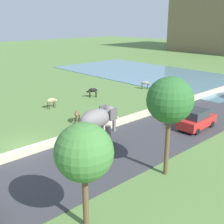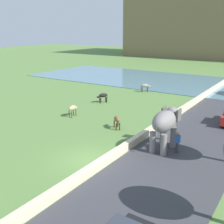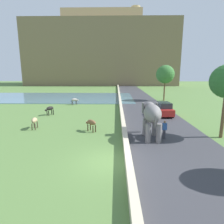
{
  "view_description": "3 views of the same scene",
  "coord_description": "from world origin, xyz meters",
  "px_view_note": "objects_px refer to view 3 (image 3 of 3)",
  "views": [
    {
      "loc": [
        19.1,
        -8.48,
        9.27
      ],
      "look_at": [
        1.12,
        8.01,
        1.41
      ],
      "focal_mm": 46.1,
      "sensor_mm": 36.0,
      "label": 1
    },
    {
      "loc": [
        10.83,
        -13.95,
        8.58
      ],
      "look_at": [
        -1.67,
        5.23,
        1.85
      ],
      "focal_mm": 45.67,
      "sensor_mm": 36.0,
      "label": 2
    },
    {
      "loc": [
        0.45,
        -11.12,
        5.54
      ],
      "look_at": [
        0.06,
        7.04,
        1.75
      ],
      "focal_mm": 30.67,
      "sensor_mm": 36.0,
      "label": 3
    }
  ],
  "objects_px": {
    "cow_tan": "(34,121)",
    "cow_brown": "(91,123)",
    "elephant": "(152,115)",
    "cow_grey": "(75,100)",
    "cow_black": "(50,109)",
    "person_beside_elephant": "(164,129)",
    "car_red": "(164,109)"
  },
  "relations": [
    {
      "from": "car_red",
      "to": "cow_grey",
      "type": "distance_m",
      "value": 15.72
    },
    {
      "from": "cow_brown",
      "to": "elephant",
      "type": "bearing_deg",
      "value": -19.74
    },
    {
      "from": "elephant",
      "to": "cow_tan",
      "type": "relative_size",
      "value": 2.45
    },
    {
      "from": "elephant",
      "to": "cow_black",
      "type": "xyz_separation_m",
      "value": [
        -11.68,
        8.85,
        -1.2
      ]
    },
    {
      "from": "cow_tan",
      "to": "cow_brown",
      "type": "distance_m",
      "value": 5.77
    },
    {
      "from": "person_beside_elephant",
      "to": "elephant",
      "type": "bearing_deg",
      "value": 169.59
    },
    {
      "from": "person_beside_elephant",
      "to": "cow_black",
      "type": "bearing_deg",
      "value": 144.63
    },
    {
      "from": "person_beside_elephant",
      "to": "cow_grey",
      "type": "distance_m",
      "value": 20.58
    },
    {
      "from": "person_beside_elephant",
      "to": "cow_tan",
      "type": "height_order",
      "value": "person_beside_elephant"
    },
    {
      "from": "cow_grey",
      "to": "cow_black",
      "type": "xyz_separation_m",
      "value": [
        -1.52,
        -8.22,
        0.0
      ]
    },
    {
      "from": "elephant",
      "to": "person_beside_elephant",
      "type": "xyz_separation_m",
      "value": [
        1.06,
        -0.2,
        -1.16
      ]
    },
    {
      "from": "cow_grey",
      "to": "elephant",
      "type": "bearing_deg",
      "value": -59.25
    },
    {
      "from": "elephant",
      "to": "cow_grey",
      "type": "bearing_deg",
      "value": 120.75
    },
    {
      "from": "person_beside_elephant",
      "to": "cow_black",
      "type": "height_order",
      "value": "person_beside_elephant"
    },
    {
      "from": "person_beside_elephant",
      "to": "cow_black",
      "type": "distance_m",
      "value": 15.62
    },
    {
      "from": "cow_tan",
      "to": "person_beside_elephant",
      "type": "bearing_deg",
      "value": -13.13
    },
    {
      "from": "elephant",
      "to": "cow_tan",
      "type": "distance_m",
      "value": 11.43
    },
    {
      "from": "cow_tan",
      "to": "cow_black",
      "type": "xyz_separation_m",
      "value": [
        -0.62,
        6.22,
        0.0
      ]
    },
    {
      "from": "elephant",
      "to": "cow_grey",
      "type": "xyz_separation_m",
      "value": [
        -10.15,
        17.06,
        -1.2
      ]
    },
    {
      "from": "elephant",
      "to": "cow_grey",
      "type": "distance_m",
      "value": 19.89
    },
    {
      "from": "elephant",
      "to": "cow_tan",
      "type": "bearing_deg",
      "value": 166.61
    },
    {
      "from": "elephant",
      "to": "cow_brown",
      "type": "height_order",
      "value": "elephant"
    },
    {
      "from": "cow_grey",
      "to": "cow_tan",
      "type": "xyz_separation_m",
      "value": [
        -0.9,
        -14.43,
        0.0
      ]
    },
    {
      "from": "car_red",
      "to": "cow_black",
      "type": "distance_m",
      "value": 14.83
    },
    {
      "from": "cow_black",
      "to": "cow_tan",
      "type": "bearing_deg",
      "value": -84.3
    },
    {
      "from": "cow_grey",
      "to": "cow_brown",
      "type": "bearing_deg",
      "value": -72.34
    },
    {
      "from": "cow_grey",
      "to": "cow_black",
      "type": "bearing_deg",
      "value": -100.51
    },
    {
      "from": "elephant",
      "to": "person_beside_elephant",
      "type": "relative_size",
      "value": 2.13
    },
    {
      "from": "person_beside_elephant",
      "to": "cow_tan",
      "type": "distance_m",
      "value": 12.44
    },
    {
      "from": "cow_grey",
      "to": "cow_tan",
      "type": "distance_m",
      "value": 14.46
    },
    {
      "from": "elephant",
      "to": "cow_black",
      "type": "distance_m",
      "value": 14.7
    },
    {
      "from": "elephant",
      "to": "car_red",
      "type": "xyz_separation_m",
      "value": [
        3.15,
        8.69,
        -1.14
      ]
    }
  ]
}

